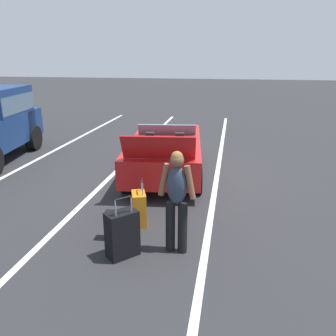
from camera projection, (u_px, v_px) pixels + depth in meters
ground_plane at (166, 174)px, 9.27m from camera, size 80.00×80.00×0.00m
lot_line_near at (217, 177)px, 9.04m from camera, size 18.00×0.12×0.01m
lot_line_mid at (116, 171)px, 9.51m from camera, size 18.00×0.12×0.01m
lot_line_far at (25, 166)px, 9.97m from camera, size 18.00×0.12×0.01m
convertible_car at (166, 151)px, 9.28m from camera, size 4.38×2.22×1.50m
suitcase_large_black at (122, 234)px, 5.40m from camera, size 0.54×0.53×1.01m
suitcase_medium_bright at (139, 209)px, 6.43m from camera, size 0.46×0.36×0.87m
suitcase_small_carryon at (115, 226)px, 5.93m from camera, size 0.22×0.35×0.50m
traveler_person at (177, 197)px, 5.36m from camera, size 0.26×0.61×1.65m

